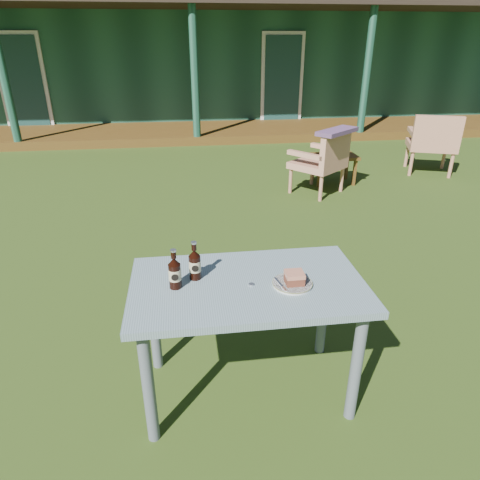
{
  "coord_description": "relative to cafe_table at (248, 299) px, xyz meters",
  "views": [
    {
      "loc": [
        -0.29,
        -3.46,
        1.85
      ],
      "look_at": [
        0.0,
        -1.3,
        0.82
      ],
      "focal_mm": 32.0,
      "sensor_mm": 36.0,
      "label": 1
    }
  ],
  "objects": [
    {
      "name": "floral_throw",
      "position": [
        1.58,
        3.19,
        0.21
      ],
      "size": [
        0.64,
        0.58,
        0.05
      ],
      "primitive_type": "cube",
      "rotation": [
        0.0,
        0.0,
        3.84
      ],
      "color": "#5C3E64",
      "rests_on": "armchair_left"
    },
    {
      "name": "armchair_left",
      "position": [
        1.48,
        3.31,
        -0.17
      ],
      "size": [
        0.82,
        0.81,
        0.81
      ],
      "color": "tan",
      "rests_on": "ground"
    },
    {
      "name": "side_table",
      "position": [
        1.78,
        3.73,
        -0.28
      ],
      "size": [
        0.6,
        0.4,
        0.4
      ],
      "color": "#573915",
      "rests_on": "ground"
    },
    {
      "name": "plate",
      "position": [
        0.22,
        -0.06,
        0.11
      ],
      "size": [
        0.2,
        0.2,
        0.01
      ],
      "color": "silver",
      "rests_on": "cafe_table"
    },
    {
      "name": "armchair_right",
      "position": [
        3.36,
        3.99,
        -0.12
      ],
      "size": [
        0.82,
        0.8,
        0.88
      ],
      "color": "tan",
      "rests_on": "ground"
    },
    {
      "name": "ground",
      "position": [
        0.0,
        1.6,
        -0.62
      ],
      "size": [
        80.0,
        80.0,
        0.0
      ],
      "primitive_type": "plane",
      "color": "#334916"
    },
    {
      "name": "cafe_table",
      "position": [
        0.0,
        0.0,
        0.0
      ],
      "size": [
        1.2,
        0.7,
        0.72
      ],
      "color": "gray",
      "rests_on": "ground"
    },
    {
      "name": "pavilion",
      "position": [
        -0.0,
        10.99,
        0.99
      ],
      "size": [
        15.8,
        8.3,
        3.45
      ],
      "color": "#1C4936",
      "rests_on": "ground"
    },
    {
      "name": "cake_slice",
      "position": [
        0.23,
        -0.06,
        0.15
      ],
      "size": [
        0.09,
        0.09,
        0.06
      ],
      "color": "#5D2D1D",
      "rests_on": "plate"
    },
    {
      "name": "fork",
      "position": [
        0.15,
        -0.07,
        0.12
      ],
      "size": [
        0.04,
        0.14,
        0.0
      ],
      "primitive_type": "cube",
      "rotation": [
        0.0,
        0.0,
        0.2
      ],
      "color": "silver",
      "rests_on": "plate"
    },
    {
      "name": "cola_bottle_near",
      "position": [
        -0.26,
        0.08,
        0.19
      ],
      "size": [
        0.06,
        0.06,
        0.21
      ],
      "color": "black",
      "rests_on": "cafe_table"
    },
    {
      "name": "bottle_cap",
      "position": [
        0.01,
        -0.03,
        0.11
      ],
      "size": [
        0.03,
        0.03,
        0.01
      ],
      "primitive_type": "cylinder",
      "color": "silver",
      "rests_on": "cafe_table"
    },
    {
      "name": "cola_bottle_far",
      "position": [
        -0.37,
        0.0,
        0.19
      ],
      "size": [
        0.06,
        0.06,
        0.21
      ],
      "color": "black",
      "rests_on": "cafe_table"
    }
  ]
}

